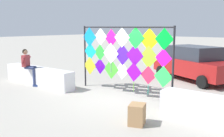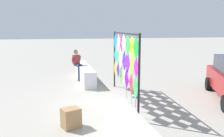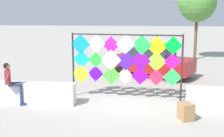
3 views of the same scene
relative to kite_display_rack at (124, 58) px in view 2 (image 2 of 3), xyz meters
The scene contains 5 objects.
ground 1.83m from the kite_display_rack, 71.88° to the right, with size 120.00×120.00×0.00m, color #9E998E.
plaza_ledge_left 4.29m from the kite_display_rack, 165.77° to the right, with size 4.26×0.58×0.80m, color silver.
kite_display_rack is the anchor object (origin of this frame).
seated_vendor 4.41m from the kite_display_rack, 161.71° to the right, with size 0.79×0.63×1.65m.
cardboard_box_large 3.36m from the kite_display_rack, 45.78° to the right, with size 0.40×0.49×0.57m, color #9E754C.
Camera 2 is at (8.23, -1.86, 2.76)m, focal length 37.30 mm.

